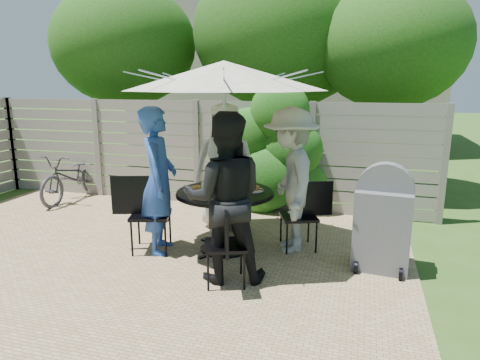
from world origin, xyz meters
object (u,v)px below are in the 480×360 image
(syrup_jug, at_px, (220,184))
(patio_table, at_px, (225,209))
(glass_right, at_px, (245,184))
(plate_right, at_px, (253,189))
(person_left, at_px, (159,181))
(plate_back, at_px, (225,183))
(chair_back, at_px, (225,209))
(coffee_cup, at_px, (233,182))
(plate_front, at_px, (225,197))
(chair_left, at_px, (150,229))
(person_front, at_px, (225,199))
(plate_left, at_px, (196,189))
(umbrella, at_px, (224,76))
(bbq_grill, at_px, (383,222))
(person_back, at_px, (225,168))
(chair_right, at_px, (299,229))
(glass_back, at_px, (217,181))
(chair_front, at_px, (225,261))
(glass_front, at_px, (234,191))
(bicycle, at_px, (73,176))
(person_right, at_px, (290,181))
(glass_left, at_px, (204,188))

(syrup_jug, bearing_deg, patio_table, -21.70)
(glass_right, bearing_deg, syrup_jug, -152.15)
(plate_right, height_order, glass_right, glass_right)
(person_left, relative_size, plate_back, 7.17)
(chair_back, distance_m, coffee_cup, 0.96)
(person_left, relative_size, plate_front, 7.17)
(chair_left, bearing_deg, person_front, -39.88)
(plate_left, xyz_separation_m, coffee_cup, (0.37, 0.35, 0.04))
(umbrella, height_order, plate_front, umbrella)
(person_left, bearing_deg, patio_table, -90.00)
(chair_back, bearing_deg, glass_right, 13.03)
(person_front, height_order, bbq_grill, person_front)
(glass_right, bearing_deg, chair_left, -157.02)
(plate_left, bearing_deg, person_back, 84.65)
(person_left, bearing_deg, chair_right, -89.96)
(person_front, bearing_deg, person_back, -90.00)
(glass_back, bearing_deg, coffee_cup, 7.16)
(chair_front, relative_size, glass_front, 6.47)
(coffee_cup, bearing_deg, chair_right, 3.91)
(umbrella, height_order, person_back, umbrella)
(chair_front, bearing_deg, umbrella, -2.98)
(umbrella, distance_m, coffee_cup, 1.38)
(chair_back, bearing_deg, patio_table, -3.78)
(chair_back, height_order, bicycle, bicycle)
(syrup_jug, bearing_deg, bbq_grill, -1.86)
(umbrella, relative_size, chair_right, 3.42)
(chair_back, height_order, person_right, person_right)
(person_front, bearing_deg, plate_front, -90.00)
(patio_table, distance_m, glass_left, 0.42)
(bicycle, bearing_deg, umbrella, -24.62)
(person_left, bearing_deg, syrup_jug, -86.28)
(patio_table, distance_m, chair_left, 1.00)
(patio_table, xyz_separation_m, syrup_jug, (-0.07, 0.03, 0.32))
(person_right, height_order, glass_left, person_right)
(chair_right, xyz_separation_m, person_right, (-0.13, -0.04, 0.66))
(chair_front, xyz_separation_m, person_right, (0.49, 1.18, 0.66))
(umbrella, relative_size, chair_front, 3.44)
(coffee_cup, bearing_deg, person_left, -148.59)
(chair_right, distance_m, glass_left, 1.37)
(person_front, distance_m, plate_front, 0.48)
(glass_right, xyz_separation_m, syrup_jug, (-0.29, -0.15, 0.01))
(plate_front, distance_m, glass_back, 0.63)
(glass_back, bearing_deg, chair_front, -66.97)
(chair_front, bearing_deg, person_back, -3.00)
(glass_right, xyz_separation_m, bbq_grill, (1.71, -0.22, -0.29))
(umbrella, distance_m, plate_right, 1.44)
(chair_left, relative_size, bbq_grill, 0.79)
(chair_right, relative_size, glass_back, 6.51)
(patio_table, relative_size, syrup_jug, 9.62)
(person_right, distance_m, plate_right, 0.48)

